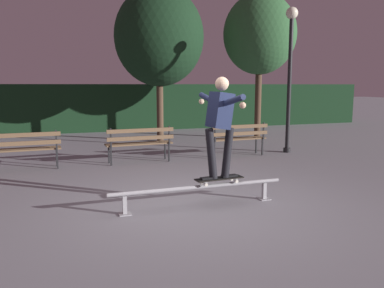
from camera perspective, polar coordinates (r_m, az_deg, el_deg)
name	(u,v)px	position (r m, az deg, el deg)	size (l,w,h in m)	color
ground_plane	(197,205)	(6.14, 0.71, -8.90)	(90.00, 90.00, 0.00)	gray
hedge_backdrop	(108,107)	(16.39, -12.28, 5.29)	(24.00, 1.20, 1.89)	black
grind_rail	(199,190)	(5.99, 1.00, -6.77)	(2.79, 0.18, 0.33)	#9E9EA3
skateboard	(219,179)	(6.07, 4.02, -5.13)	(0.79, 0.26, 0.09)	black
skateboarder	(220,119)	(5.92, 4.14, 3.71)	(0.63, 1.41, 1.56)	black
park_bench_leftmost	(22,146)	(9.17, -23.74, -0.33)	(1.61, 0.47, 0.88)	black
park_bench_left_center	(140,141)	(9.32, -7.70, 0.47)	(1.61, 0.47, 0.88)	black
park_bench_right_center	(238,136)	(10.15, 6.75, 1.15)	(1.61, 0.47, 0.88)	black
tree_behind_benches	(159,37)	(12.98, -4.87, 15.41)	(2.88, 2.88, 4.98)	#4C3828
tree_far_right	(260,35)	(13.83, 9.93, 15.59)	(2.47, 2.47, 4.93)	#4C3828
lamp_post_right	(290,62)	(10.99, 14.25, 11.68)	(0.32, 0.32, 3.90)	black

